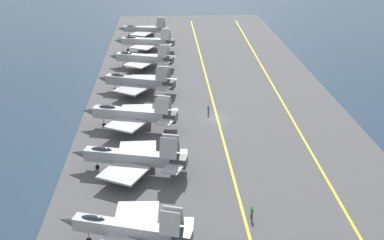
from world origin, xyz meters
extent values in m
plane|color=#23384C|center=(0.00, 0.00, 0.00)|extent=(2000.00, 2000.00, 0.00)
cube|color=#4C4C4F|center=(0.00, 0.00, 0.20)|extent=(187.26, 49.88, 0.40)
cube|color=yellow|center=(0.00, -13.72, 0.40)|extent=(168.50, 3.93, 0.01)
cube|color=yellow|center=(0.00, 0.00, 0.40)|extent=(168.53, 0.36, 0.01)
cube|color=#9EA3A8|center=(-36.29, 14.57, 3.05)|extent=(4.80, 11.61, 1.54)
cone|color=#5B5E60|center=(-34.37, 21.06, 3.05)|extent=(2.03, 2.53, 1.46)
cube|color=#38383A|center=(-38.27, 7.93, 3.05)|extent=(2.24, 2.32, 1.31)
ellipsoid|color=#232D38|center=(-35.28, 17.96, 3.78)|extent=(1.62, 2.96, 0.85)
cube|color=#9EA3A8|center=(-33.07, 13.20, 2.55)|extent=(5.63, 5.27, 0.28)
cube|color=#9EA3A8|center=(-38.68, 9.37, 5.16)|extent=(1.44, 2.35, 2.66)
cube|color=#9EA3A8|center=(-37.13, 8.91, 5.16)|extent=(1.44, 2.35, 2.66)
cube|color=#9EA3A8|center=(-36.05, 7.76, 3.05)|extent=(3.03, 2.51, 0.20)
cylinder|color=#B2B2B7|center=(-35.06, 18.72, 1.34)|extent=(0.16, 0.16, 1.88)
cylinder|color=black|center=(-35.06, 18.72, 0.70)|extent=(0.38, 0.64, 0.60)
cylinder|color=#B2B2B7|center=(-35.60, 13.13, 1.34)|extent=(0.16, 0.16, 1.88)
cube|color=#93999E|center=(-18.83, 15.15, 2.78)|extent=(4.69, 12.94, 1.72)
cone|color=#5B5E60|center=(-17.09, 22.44, 2.78)|extent=(2.16, 2.75, 1.64)
cube|color=#38383A|center=(-20.63, 7.69, 2.78)|extent=(2.41, 2.50, 1.46)
ellipsoid|color=#232D38|center=(-17.92, 18.96, 3.60)|extent=(1.65, 3.27, 0.95)
cube|color=#93999E|center=(-22.40, 15.56, 2.22)|extent=(7.36, 7.44, 0.28)
cube|color=#93999E|center=(-15.47, 13.90, 2.22)|extent=(5.45, 5.62, 0.28)
cube|color=#93999E|center=(-21.18, 9.26, 5.18)|extent=(1.48, 2.59, 3.02)
cube|color=#93999E|center=(-19.42, 8.84, 5.18)|extent=(1.48, 2.59, 3.02)
cube|color=#93999E|center=(-22.70, 8.73, 2.78)|extent=(3.54, 3.35, 0.20)
cube|color=#93999E|center=(-18.30, 7.67, 2.78)|extent=(2.94, 2.61, 0.20)
cylinder|color=#B2B2B7|center=(-17.72, 19.81, 1.16)|extent=(0.16, 0.16, 1.52)
cylinder|color=black|center=(-17.72, 19.81, 0.70)|extent=(0.35, 0.63, 0.60)
cylinder|color=#B2B2B7|center=(-20.31, 14.16, 1.16)|extent=(0.16, 0.16, 1.52)
cylinder|color=black|center=(-20.31, 14.16, 0.70)|extent=(0.35, 0.63, 0.60)
cylinder|color=#B2B2B7|center=(-17.97, 13.60, 1.16)|extent=(0.16, 0.16, 1.52)
cylinder|color=black|center=(-17.97, 13.60, 0.70)|extent=(0.35, 0.63, 0.60)
cube|color=#9EA3A8|center=(-3.65, 15.91, 3.19)|extent=(4.86, 12.70, 1.82)
cone|color=#5B5E60|center=(-1.85, 23.03, 3.19)|extent=(2.26, 2.74, 1.73)
cube|color=#38383A|center=(-5.49, 8.63, 3.19)|extent=(2.53, 2.50, 1.55)
ellipsoid|color=#232D38|center=(-2.71, 19.64, 4.05)|extent=(1.72, 3.23, 1.00)
cube|color=#9EA3A8|center=(-6.96, 16.31, 2.59)|extent=(6.81, 7.08, 0.28)
cube|color=#9EA3A8|center=(-0.55, 14.69, 2.59)|extent=(4.81, 5.48, 0.28)
cube|color=#9EA3A8|center=(-6.09, 10.18, 5.44)|extent=(1.40, 2.52, 2.65)
cube|color=#9EA3A8|center=(-4.23, 9.72, 5.44)|extent=(1.40, 2.52, 2.65)
cube|color=#9EA3A8|center=(-7.61, 9.69, 3.19)|extent=(3.53, 3.33, 0.20)
cube|color=#9EA3A8|center=(-3.13, 8.56, 3.19)|extent=(2.97, 2.59, 0.20)
cylinder|color=#B2B2B7|center=(-2.50, 20.47, 1.34)|extent=(0.16, 0.16, 1.88)
cylinder|color=black|center=(-2.50, 20.47, 0.70)|extent=(0.36, 0.64, 0.60)
cylinder|color=#B2B2B7|center=(-5.20, 14.98, 1.34)|extent=(0.16, 0.16, 1.88)
cylinder|color=black|center=(-5.20, 14.98, 0.70)|extent=(0.36, 0.64, 0.60)
cylinder|color=#B2B2B7|center=(-2.73, 14.36, 1.34)|extent=(0.16, 0.16, 1.88)
cylinder|color=black|center=(-2.73, 14.36, 0.70)|extent=(0.36, 0.64, 0.60)
cube|color=gray|center=(14.30, 15.71, 2.94)|extent=(5.84, 12.59, 1.85)
cone|color=#5B5E60|center=(16.68, 22.68, 2.94)|extent=(2.43, 2.83, 1.75)
cube|color=#38383A|center=(11.87, 8.59, 2.94)|extent=(2.67, 2.63, 1.57)
ellipsoid|color=#232D38|center=(15.54, 19.36, 3.81)|extent=(1.96, 3.24, 1.02)
cube|color=gray|center=(10.89, 16.43, 2.34)|extent=(7.23, 7.35, 0.28)
cube|color=gray|center=(17.43, 14.19, 2.34)|extent=(5.51, 5.89, 0.28)
cube|color=gray|center=(11.39, 10.20, 5.19)|extent=(1.56, 2.54, 2.62)
cube|color=gray|center=(13.23, 9.57, 5.19)|extent=(1.56, 2.54, 2.62)
cube|color=gray|center=(9.84, 9.82, 2.94)|extent=(3.61, 3.45, 0.20)
cube|color=gray|center=(14.23, 8.32, 2.94)|extent=(3.13, 2.80, 0.20)
cylinder|color=#B2B2B7|center=(15.82, 20.17, 1.21)|extent=(0.16, 0.16, 1.61)
cylinder|color=black|center=(15.82, 20.17, 0.70)|extent=(0.40, 0.64, 0.60)
cylinder|color=#B2B2B7|center=(12.66, 14.92, 1.21)|extent=(0.16, 0.16, 1.61)
cylinder|color=black|center=(12.66, 14.92, 0.70)|extent=(0.40, 0.64, 0.60)
cylinder|color=#B2B2B7|center=(15.11, 14.08, 1.21)|extent=(0.16, 0.16, 1.61)
cylinder|color=black|center=(15.11, 14.08, 0.70)|extent=(0.40, 0.64, 0.60)
cube|color=#9EA3A8|center=(31.59, 15.25, 2.84)|extent=(5.33, 12.04, 1.79)
cone|color=#5B5E60|center=(33.69, 21.93, 2.84)|extent=(2.31, 2.69, 1.70)
cube|color=#38383A|center=(29.43, 8.41, 2.84)|extent=(2.55, 2.48, 1.52)
ellipsoid|color=#232D38|center=(32.69, 18.74, 3.69)|extent=(1.82, 3.09, 0.99)
cube|color=#9EA3A8|center=(28.37, 15.83, 2.25)|extent=(6.72, 6.90, 0.28)
cube|color=#9EA3A8|center=(34.56, 13.88, 2.25)|extent=(5.00, 5.49, 0.28)
cube|color=#9EA3A8|center=(28.93, 9.93, 5.06)|extent=(1.48, 2.43, 2.62)
cube|color=#9EA3A8|center=(30.72, 9.37, 5.06)|extent=(1.48, 2.43, 2.62)
cube|color=#9EA3A8|center=(27.39, 9.56, 2.84)|extent=(3.54, 3.32, 0.20)
cube|color=#9EA3A8|center=(31.77, 8.18, 2.84)|extent=(3.07, 2.63, 0.20)
cylinder|color=#B2B2B7|center=(32.93, 19.52, 1.17)|extent=(0.16, 0.16, 1.54)
cylinder|color=black|center=(32.93, 19.52, 0.70)|extent=(0.39, 0.64, 0.60)
cylinder|color=#B2B2B7|center=(30.02, 14.46, 1.17)|extent=(0.16, 0.16, 1.54)
cylinder|color=black|center=(30.02, 14.46, 0.70)|extent=(0.39, 0.64, 0.60)
cylinder|color=#B2B2B7|center=(32.42, 13.70, 1.17)|extent=(0.16, 0.16, 1.54)
cylinder|color=black|center=(32.42, 13.70, 0.70)|extent=(0.39, 0.64, 0.60)
cube|color=#A8AAAF|center=(46.46, 14.85, 3.10)|extent=(4.15, 12.35, 1.75)
cone|color=#5B5E60|center=(47.87, 21.83, 3.10)|extent=(2.09, 2.60, 1.66)
cube|color=#38383A|center=(45.01, 7.71, 3.10)|extent=(2.37, 2.35, 1.49)
ellipsoid|color=#232D38|center=(47.20, 18.50, 3.94)|extent=(1.53, 3.11, 0.96)
cube|color=#A8AAAF|center=(43.07, 15.12, 2.53)|extent=(6.79, 6.93, 0.28)
cube|color=#A8AAAF|center=(49.69, 13.78, 2.53)|extent=(5.23, 5.52, 0.28)
cube|color=#A8AAAF|center=(44.38, 9.19, 5.32)|extent=(1.29, 2.44, 2.66)
cube|color=#A8AAAF|center=(46.18, 8.83, 5.32)|extent=(1.29, 2.44, 2.66)
cube|color=#A8AAAF|center=(42.88, 8.65, 3.10)|extent=(3.45, 3.18, 0.20)
cube|color=#A8AAAF|center=(47.34, 7.75, 3.10)|extent=(2.86, 2.39, 0.20)
cylinder|color=#B2B2B7|center=(47.36, 19.31, 1.31)|extent=(0.16, 0.16, 1.83)
cylinder|color=black|center=(47.36, 19.31, 0.70)|extent=(0.33, 0.63, 0.60)
cylinder|color=#B2B2B7|center=(45.01, 13.88, 1.31)|extent=(0.16, 0.16, 1.83)
cylinder|color=black|center=(45.01, 13.88, 0.70)|extent=(0.33, 0.63, 0.60)
cylinder|color=#B2B2B7|center=(47.41, 13.39, 1.31)|extent=(0.16, 0.16, 1.83)
cylinder|color=black|center=(47.41, 13.39, 0.70)|extent=(0.33, 0.63, 0.60)
cube|color=gray|center=(62.65, 15.84, 2.73)|extent=(3.62, 11.61, 1.50)
cone|color=#5B5E60|center=(63.90, 22.42, 2.73)|extent=(1.81, 2.41, 1.43)
cube|color=#38383A|center=(61.37, 9.10, 2.73)|extent=(2.04, 2.16, 1.28)
ellipsoid|color=#232D38|center=(63.30, 19.28, 3.44)|extent=(1.33, 2.91, 0.83)
cube|color=gray|center=(59.04, 16.13, 2.24)|extent=(7.27, 6.92, 0.28)
cube|color=gray|center=(66.12, 14.78, 2.24)|extent=(5.98, 5.30, 0.28)
cube|color=gray|center=(60.83, 10.47, 4.94)|extent=(1.29, 2.31, 2.89)
cube|color=gray|center=(62.38, 10.18, 4.94)|extent=(1.29, 2.31, 2.89)
cube|color=gray|center=(59.35, 9.96, 2.73)|extent=(3.39, 3.03, 0.20)
cube|color=gray|center=(63.57, 9.16, 2.73)|extent=(2.83, 2.22, 0.20)
cylinder|color=#B2B2B7|center=(63.45, 20.05, 1.19)|extent=(0.16, 0.16, 1.58)
cylinder|color=black|center=(63.45, 20.05, 0.70)|extent=(0.33, 0.63, 0.60)
cylinder|color=#B2B2B7|center=(61.40, 14.89, 1.19)|extent=(0.16, 0.16, 1.58)
cylinder|color=black|center=(61.40, 14.89, 0.70)|extent=(0.33, 0.63, 0.60)
cylinder|color=#B2B2B7|center=(63.46, 14.49, 1.19)|extent=(0.16, 0.16, 1.58)
cylinder|color=black|center=(63.46, 14.49, 0.70)|extent=(0.33, 0.63, 0.60)
cylinder|color=#232328|center=(-31.49, -0.88, 0.82)|extent=(0.24, 0.24, 0.85)
cube|color=green|center=(-31.49, -0.88, 1.54)|extent=(0.45, 0.37, 0.58)
sphere|color=#9E7051|center=(-31.49, -0.88, 1.96)|extent=(0.22, 0.22, 0.22)
sphere|color=green|center=(-31.49, -0.88, 2.02)|extent=(0.24, 0.24, 0.24)
cylinder|color=#383328|center=(2.10, 1.48, 0.86)|extent=(0.24, 0.24, 0.91)
cube|color=#284CB2|center=(2.10, 1.48, 1.61)|extent=(0.33, 0.42, 0.59)
sphere|color=tan|center=(2.10, 1.48, 2.03)|extent=(0.22, 0.22, 0.22)
sphere|color=#284CB2|center=(2.10, 1.48, 2.09)|extent=(0.24, 0.24, 0.24)
camera|label=1|loc=(-80.93, 9.50, 35.70)|focal=45.00mm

